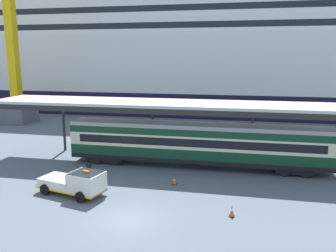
{
  "coord_description": "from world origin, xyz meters",
  "views": [
    {
      "loc": [
        6.64,
        -19.52,
        10.18
      ],
      "look_at": [
        0.86,
        8.16,
        4.5
      ],
      "focal_mm": 37.4,
      "sensor_mm": 36.0,
      "label": 1
    }
  ],
  "objects_px": {
    "cruise_ship": "(167,44)",
    "service_truck": "(77,182)",
    "traffic_cone_mid": "(174,180)",
    "quay_bollard": "(89,168)",
    "train_carriage": "(197,143)",
    "dockside_crane": "(10,1)",
    "traffic_cone_near": "(232,211)"
  },
  "relations": [
    {
      "from": "traffic_cone_near",
      "to": "dockside_crane",
      "type": "distance_m",
      "value": 45.73
    },
    {
      "from": "traffic_cone_mid",
      "to": "train_carriage",
      "type": "bearing_deg",
      "value": 76.29
    },
    {
      "from": "service_truck",
      "to": "quay_bollard",
      "type": "distance_m",
      "value": 4.94
    },
    {
      "from": "traffic_cone_mid",
      "to": "quay_bollard",
      "type": "xyz_separation_m",
      "value": [
        -7.92,
        1.14,
        0.19
      ]
    },
    {
      "from": "cruise_ship",
      "to": "traffic_cone_mid",
      "type": "distance_m",
      "value": 44.09
    },
    {
      "from": "traffic_cone_near",
      "to": "traffic_cone_mid",
      "type": "bearing_deg",
      "value": 133.87
    },
    {
      "from": "service_truck",
      "to": "traffic_cone_mid",
      "type": "height_order",
      "value": "service_truck"
    },
    {
      "from": "cruise_ship",
      "to": "traffic_cone_mid",
      "type": "bearing_deg",
      "value": -77.2
    },
    {
      "from": "traffic_cone_near",
      "to": "traffic_cone_mid",
      "type": "distance_m",
      "value": 6.79
    },
    {
      "from": "dockside_crane",
      "to": "train_carriage",
      "type": "bearing_deg",
      "value": -28.94
    },
    {
      "from": "traffic_cone_near",
      "to": "quay_bollard",
      "type": "xyz_separation_m",
      "value": [
        -12.62,
        6.04,
        0.13
      ]
    },
    {
      "from": "traffic_cone_mid",
      "to": "dockside_crane",
      "type": "height_order",
      "value": "dockside_crane"
    },
    {
      "from": "cruise_ship",
      "to": "service_truck",
      "type": "distance_m",
      "value": 46.48
    },
    {
      "from": "train_carriage",
      "to": "traffic_cone_mid",
      "type": "bearing_deg",
      "value": -103.71
    },
    {
      "from": "traffic_cone_near",
      "to": "quay_bollard",
      "type": "height_order",
      "value": "quay_bollard"
    },
    {
      "from": "cruise_ship",
      "to": "quay_bollard",
      "type": "height_order",
      "value": "cruise_ship"
    },
    {
      "from": "train_carriage",
      "to": "traffic_cone_mid",
      "type": "height_order",
      "value": "train_carriage"
    },
    {
      "from": "cruise_ship",
      "to": "traffic_cone_near",
      "type": "relative_size",
      "value": 218.4
    },
    {
      "from": "service_truck",
      "to": "dockside_crane",
      "type": "relative_size",
      "value": 0.09
    },
    {
      "from": "traffic_cone_near",
      "to": "service_truck",
      "type": "bearing_deg",
      "value": 173.64
    },
    {
      "from": "service_truck",
      "to": "traffic_cone_near",
      "type": "relative_size",
      "value": 7.1
    },
    {
      "from": "traffic_cone_mid",
      "to": "quay_bollard",
      "type": "relative_size",
      "value": 0.68
    },
    {
      "from": "train_carriage",
      "to": "service_truck",
      "type": "xyz_separation_m",
      "value": [
        -7.89,
        -8.5,
        -1.32
      ]
    },
    {
      "from": "traffic_cone_near",
      "to": "quay_bollard",
      "type": "distance_m",
      "value": 13.99
    },
    {
      "from": "cruise_ship",
      "to": "traffic_cone_near",
      "type": "height_order",
      "value": "cruise_ship"
    },
    {
      "from": "dockside_crane",
      "to": "quay_bollard",
      "type": "height_order",
      "value": "dockside_crane"
    },
    {
      "from": "service_truck",
      "to": "train_carriage",
      "type": "bearing_deg",
      "value": 47.11
    },
    {
      "from": "cruise_ship",
      "to": "quay_bollard",
      "type": "relative_size",
      "value": 177.38
    },
    {
      "from": "service_truck",
      "to": "cruise_ship",
      "type": "bearing_deg",
      "value": 93.42
    },
    {
      "from": "traffic_cone_mid",
      "to": "traffic_cone_near",
      "type": "bearing_deg",
      "value": -46.13
    },
    {
      "from": "train_carriage",
      "to": "traffic_cone_mid",
      "type": "relative_size",
      "value": 36.31
    },
    {
      "from": "train_carriage",
      "to": "quay_bollard",
      "type": "height_order",
      "value": "train_carriage"
    }
  ]
}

